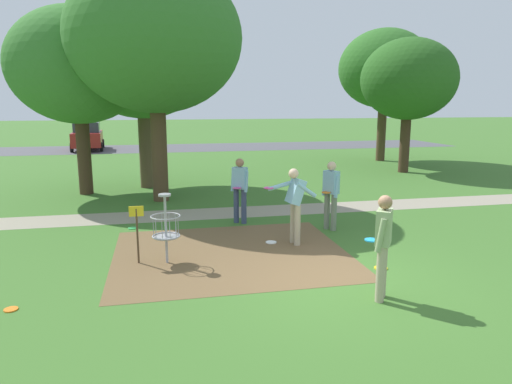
# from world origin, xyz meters

# --- Properties ---
(ground_plane) EXTENTS (160.00, 160.00, 0.00)m
(ground_plane) POSITION_xyz_m (0.00, 0.00, 0.00)
(ground_plane) COLOR #3D6B28
(dirt_tee_pad) EXTENTS (4.83, 4.24, 0.01)m
(dirt_tee_pad) POSITION_xyz_m (-1.70, 2.04, 0.00)
(dirt_tee_pad) COLOR brown
(dirt_tee_pad) RESTS_ON ground
(disc_golf_basket) EXTENTS (0.98, 0.58, 1.39)m
(disc_golf_basket) POSITION_xyz_m (-3.09, 1.76, 0.75)
(disc_golf_basket) COLOR #9E9EA3
(disc_golf_basket) RESTS_ON ground
(player_foreground_watching) EXTENTS (1.15, 0.42, 1.71)m
(player_foreground_watching) POSITION_xyz_m (-0.21, 2.42, 0.99)
(player_foreground_watching) COLOR tan
(player_foreground_watching) RESTS_ON ground
(player_throwing) EXTENTS (0.45, 0.48, 1.71)m
(player_throwing) POSITION_xyz_m (0.30, -0.71, 0.97)
(player_throwing) COLOR tan
(player_throwing) RESTS_ON ground
(player_waiting_left) EXTENTS (0.45, 0.49, 1.71)m
(player_waiting_left) POSITION_xyz_m (1.00, 3.38, 0.97)
(player_waiting_left) COLOR slate
(player_waiting_left) RESTS_ON ground
(player_waiting_right) EXTENTS (0.48, 0.45, 1.71)m
(player_waiting_right) POSITION_xyz_m (-1.08, 4.47, 0.97)
(player_waiting_right) COLOR #384260
(player_waiting_right) RESTS_ON ground
(frisbee_near_basket) EXTENTS (0.21, 0.21, 0.02)m
(frisbee_near_basket) POSITION_xyz_m (-5.42, 0.08, 0.01)
(frisbee_near_basket) COLOR orange
(frisbee_near_basket) RESTS_ON ground
(frisbee_by_tee) EXTENTS (0.25, 0.25, 0.02)m
(frisbee_by_tee) POSITION_xyz_m (0.96, 0.57, 0.01)
(frisbee_by_tee) COLOR gold
(frisbee_by_tee) RESTS_ON ground
(frisbee_mid_grass) EXTENTS (0.23, 0.23, 0.02)m
(frisbee_mid_grass) POSITION_xyz_m (-3.83, 4.50, 0.01)
(frisbee_mid_grass) COLOR green
(frisbee_mid_grass) RESTS_ON ground
(frisbee_far_left) EXTENTS (0.25, 0.25, 0.02)m
(frisbee_far_left) POSITION_xyz_m (-0.70, 2.61, 0.01)
(frisbee_far_left) COLOR white
(frisbee_far_left) RESTS_ON ground
(tree_near_left) EXTENTS (4.49, 4.49, 6.22)m
(tree_near_left) POSITION_xyz_m (-5.62, 9.50, 4.29)
(tree_near_left) COLOR #422D1E
(tree_near_left) RESTS_ON ground
(tree_near_right) EXTENTS (4.16, 4.16, 5.89)m
(tree_near_right) POSITION_xyz_m (7.75, 11.83, 4.10)
(tree_near_right) COLOR #422D1E
(tree_near_right) RESTS_ON ground
(tree_mid_left) EXTENTS (4.91, 4.91, 6.71)m
(tree_mid_left) POSITION_xyz_m (-3.58, 10.37, 4.61)
(tree_mid_left) COLOR brown
(tree_mid_left) RESTS_ON ground
(tree_mid_center) EXTENTS (4.81, 4.81, 6.91)m
(tree_mid_center) POSITION_xyz_m (8.69, 15.97, 4.84)
(tree_mid_center) COLOR #4C3823
(tree_mid_center) RESTS_ON ground
(tree_mid_right) EXTENTS (5.31, 5.31, 7.30)m
(tree_mid_right) POSITION_xyz_m (-3.09, 7.82, 5.02)
(tree_mid_right) COLOR #4C3823
(tree_mid_right) RESTS_ON ground
(parking_lot_strip) EXTENTS (36.00, 6.00, 0.01)m
(parking_lot_strip) POSITION_xyz_m (0.00, 25.47, 0.00)
(parking_lot_strip) COLOR #4C4C51
(parking_lot_strip) RESTS_ON ground
(parked_car_leftmost) EXTENTS (2.21, 4.32, 1.84)m
(parked_car_leftmost) POSITION_xyz_m (-7.70, 25.28, 0.92)
(parked_car_leftmost) COLOR maroon
(parked_car_leftmost) RESTS_ON ground
(gravel_path) EXTENTS (40.00, 1.35, 0.00)m
(gravel_path) POSITION_xyz_m (0.00, 5.68, 0.00)
(gravel_path) COLOR gray
(gravel_path) RESTS_ON ground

